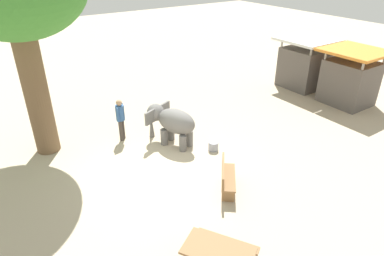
% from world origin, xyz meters
% --- Properties ---
extents(ground_plane, '(60.00, 60.00, 0.00)m').
position_xyz_m(ground_plane, '(0.00, 0.00, 0.00)').
color(ground_plane, '#BAA88C').
extents(elephant, '(2.03, 1.62, 1.42)m').
position_xyz_m(elephant, '(-1.15, 1.21, 0.91)').
color(elephant, slate).
rests_on(elephant, ground_plane).
extents(person_handler, '(0.38, 0.39, 1.62)m').
position_xyz_m(person_handler, '(-2.47, -0.19, 0.95)').
color(person_handler, '#3F3833').
rests_on(person_handler, ground_plane).
extents(wooden_bench, '(1.34, 1.20, 0.88)m').
position_xyz_m(wooden_bench, '(2.12, 1.10, 0.47)').
color(wooden_bench, olive).
rests_on(wooden_bench, ground_plane).
extents(picnic_table_near, '(2.05, 2.04, 0.78)m').
position_xyz_m(picnic_table_near, '(4.36, -0.98, 0.59)').
color(picnic_table_near, olive).
rests_on(picnic_table_near, ground_plane).
extents(market_stall_white, '(2.50, 2.50, 2.52)m').
position_xyz_m(market_stall_white, '(-2.38, 9.88, 1.14)').
color(market_stall_white, '#59514C').
rests_on(market_stall_white, ground_plane).
extents(market_stall_orange, '(2.50, 2.50, 2.52)m').
position_xyz_m(market_stall_orange, '(0.22, 9.88, 1.14)').
color(market_stall_orange, '#59514C').
rests_on(market_stall_orange, ground_plane).
extents(feed_bucket, '(0.36, 0.36, 0.32)m').
position_xyz_m(feed_bucket, '(0.10, 2.18, 0.16)').
color(feed_bucket, gray).
rests_on(feed_bucket, ground_plane).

